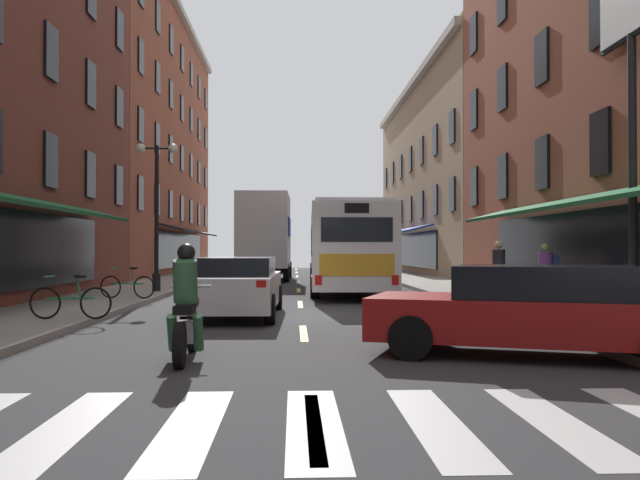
{
  "coord_description": "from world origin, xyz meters",
  "views": [
    {
      "loc": [
        -0.18,
        -15.99,
        1.58
      ],
      "look_at": [
        0.68,
        5.9,
        1.88
      ],
      "focal_mm": 37.24,
      "sensor_mm": 36.0,
      "label": 1
    }
  ],
  "objects_px": {
    "billboard_sign": "(632,51)",
    "pedestrian_mid": "(499,270)",
    "sedan_near": "(535,310)",
    "sedan_mid": "(237,286)",
    "box_truck": "(266,238)",
    "transit_bus": "(346,248)",
    "bicycle_mid": "(71,302)",
    "motorcycle_rider": "(186,310)",
    "pedestrian_near": "(546,272)",
    "bicycle_near": "(127,286)",
    "street_lamp_twin": "(157,209)"
  },
  "relations": [
    {
      "from": "sedan_near",
      "to": "bicycle_mid",
      "type": "xyz_separation_m",
      "value": [
        -8.14,
        4.21,
        -0.18
      ]
    },
    {
      "from": "bicycle_mid",
      "to": "billboard_sign",
      "type": "bearing_deg",
      "value": 0.08
    },
    {
      "from": "bicycle_near",
      "to": "transit_bus",
      "type": "bearing_deg",
      "value": 36.62
    },
    {
      "from": "box_truck",
      "to": "bicycle_near",
      "type": "height_order",
      "value": "box_truck"
    },
    {
      "from": "sedan_near",
      "to": "bicycle_mid",
      "type": "bearing_deg",
      "value": 152.64
    },
    {
      "from": "bicycle_mid",
      "to": "pedestrian_near",
      "type": "height_order",
      "value": "pedestrian_near"
    },
    {
      "from": "billboard_sign",
      "to": "box_truck",
      "type": "xyz_separation_m",
      "value": [
        -8.66,
        19.47,
        -3.68
      ]
    },
    {
      "from": "billboard_sign",
      "to": "sedan_mid",
      "type": "distance_m",
      "value": 10.12
    },
    {
      "from": "pedestrian_near",
      "to": "street_lamp_twin",
      "type": "relative_size",
      "value": 0.32
    },
    {
      "from": "bicycle_mid",
      "to": "pedestrian_mid",
      "type": "bearing_deg",
      "value": 24.57
    },
    {
      "from": "box_truck",
      "to": "bicycle_mid",
      "type": "distance_m",
      "value": 19.81
    },
    {
      "from": "sedan_near",
      "to": "sedan_mid",
      "type": "relative_size",
      "value": 1.04
    },
    {
      "from": "pedestrian_near",
      "to": "bicycle_near",
      "type": "bearing_deg",
      "value": 79.77
    },
    {
      "from": "billboard_sign",
      "to": "motorcycle_rider",
      "type": "bearing_deg",
      "value": -153.78
    },
    {
      "from": "billboard_sign",
      "to": "street_lamp_twin",
      "type": "xyz_separation_m",
      "value": [
        -11.96,
        9.15,
        -2.86
      ]
    },
    {
      "from": "motorcycle_rider",
      "to": "pedestrian_mid",
      "type": "bearing_deg",
      "value": 50.94
    },
    {
      "from": "transit_bus",
      "to": "bicycle_mid",
      "type": "xyz_separation_m",
      "value": [
        -6.52,
        -10.82,
        -1.13
      ]
    },
    {
      "from": "box_truck",
      "to": "pedestrian_near",
      "type": "bearing_deg",
      "value": -64.38
    },
    {
      "from": "sedan_mid",
      "to": "bicycle_near",
      "type": "height_order",
      "value": "sedan_mid"
    },
    {
      "from": "motorcycle_rider",
      "to": "transit_bus",
      "type": "bearing_deg",
      "value": 77.08
    },
    {
      "from": "pedestrian_near",
      "to": "street_lamp_twin",
      "type": "height_order",
      "value": "street_lamp_twin"
    },
    {
      "from": "bicycle_mid",
      "to": "transit_bus",
      "type": "bearing_deg",
      "value": 58.91
    },
    {
      "from": "billboard_sign",
      "to": "pedestrian_mid",
      "type": "height_order",
      "value": "billboard_sign"
    },
    {
      "from": "sedan_near",
      "to": "pedestrian_mid",
      "type": "relative_size",
      "value": 3.01
    },
    {
      "from": "motorcycle_rider",
      "to": "billboard_sign",
      "type": "bearing_deg",
      "value": 26.22
    },
    {
      "from": "sedan_near",
      "to": "pedestrian_near",
      "type": "xyz_separation_m",
      "value": [
        2.95,
        7.18,
        0.3
      ]
    },
    {
      "from": "sedan_near",
      "to": "sedan_mid",
      "type": "xyz_separation_m",
      "value": [
        -4.87,
        6.02,
        0.03
      ]
    },
    {
      "from": "box_truck",
      "to": "pedestrian_near",
      "type": "height_order",
      "value": "box_truck"
    },
    {
      "from": "transit_bus",
      "to": "sedan_near",
      "type": "distance_m",
      "value": 15.15
    },
    {
      "from": "billboard_sign",
      "to": "box_truck",
      "type": "relative_size",
      "value": 1.03
    },
    {
      "from": "billboard_sign",
      "to": "pedestrian_mid",
      "type": "distance_m",
      "value": 6.91
    },
    {
      "from": "bicycle_near",
      "to": "pedestrian_near",
      "type": "bearing_deg",
      "value": -13.83
    },
    {
      "from": "box_truck",
      "to": "pedestrian_near",
      "type": "xyz_separation_m",
      "value": [
        7.92,
        -16.51,
        -1.16
      ]
    },
    {
      "from": "sedan_mid",
      "to": "transit_bus",
      "type": "bearing_deg",
      "value": 70.11
    },
    {
      "from": "bicycle_near",
      "to": "pedestrian_mid",
      "type": "bearing_deg",
      "value": -5.4
    },
    {
      "from": "pedestrian_near",
      "to": "street_lamp_twin",
      "type": "xyz_separation_m",
      "value": [
        -11.22,
        6.2,
        1.98
      ]
    },
    {
      "from": "billboard_sign",
      "to": "pedestrian_near",
      "type": "height_order",
      "value": "billboard_sign"
    },
    {
      "from": "box_truck",
      "to": "bicycle_mid",
      "type": "bearing_deg",
      "value": -99.24
    },
    {
      "from": "sedan_mid",
      "to": "street_lamp_twin",
      "type": "bearing_deg",
      "value": 114.8
    },
    {
      "from": "billboard_sign",
      "to": "box_truck",
      "type": "bearing_deg",
      "value": 113.98
    },
    {
      "from": "sedan_near",
      "to": "sedan_mid",
      "type": "bearing_deg",
      "value": 128.99
    },
    {
      "from": "box_truck",
      "to": "motorcycle_rider",
      "type": "height_order",
      "value": "box_truck"
    },
    {
      "from": "sedan_mid",
      "to": "bicycle_mid",
      "type": "height_order",
      "value": "sedan_mid"
    },
    {
      "from": "sedan_mid",
      "to": "pedestrian_near",
      "type": "xyz_separation_m",
      "value": [
        7.82,
        1.16,
        0.26
      ]
    },
    {
      "from": "transit_bus",
      "to": "pedestrian_near",
      "type": "distance_m",
      "value": 9.11
    },
    {
      "from": "sedan_near",
      "to": "pedestrian_near",
      "type": "distance_m",
      "value": 7.77
    },
    {
      "from": "box_truck",
      "to": "pedestrian_mid",
      "type": "bearing_deg",
      "value": -63.82
    },
    {
      "from": "bicycle_near",
      "to": "pedestrian_near",
      "type": "height_order",
      "value": "pedestrian_near"
    },
    {
      "from": "sedan_near",
      "to": "pedestrian_near",
      "type": "bearing_deg",
      "value": 67.67
    },
    {
      "from": "sedan_mid",
      "to": "sedan_near",
      "type": "bearing_deg",
      "value": -51.01
    }
  ]
}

